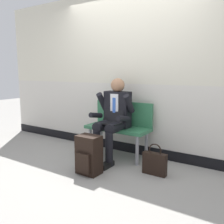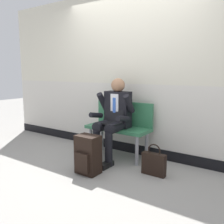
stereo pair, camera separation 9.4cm
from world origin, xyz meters
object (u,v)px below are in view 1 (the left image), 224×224
at_px(backpack, 89,155).
at_px(handbag, 155,163).
at_px(bench_with_person, 120,124).
at_px(person_seated, 113,117).

xyz_separation_m(backpack, handbag, (0.74, 0.45, -0.10)).
bearing_deg(backpack, handbag, 31.22).
relative_size(bench_with_person, handbag, 2.42).
relative_size(person_seated, handbag, 2.96).
bearing_deg(backpack, person_seated, 92.75).
xyz_separation_m(person_seated, backpack, (0.03, -0.64, -0.41)).
distance_m(bench_with_person, backpack, 0.87).
bearing_deg(bench_with_person, backpack, -87.89).
distance_m(bench_with_person, handbag, 0.93).
xyz_separation_m(bench_with_person, person_seated, (0.00, -0.19, 0.15)).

